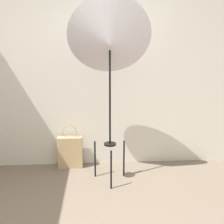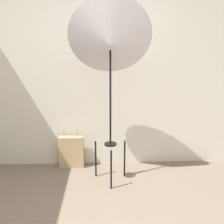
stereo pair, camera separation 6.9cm
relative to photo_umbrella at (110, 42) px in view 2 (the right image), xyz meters
The scene contains 3 objects.
wall_back 0.72m from the photo_umbrella, 124.89° to the left, with size 8.00×0.05×2.60m.
photo_umbrella is the anchor object (origin of this frame).
tote_bag 1.54m from the photo_umbrella, 142.23° to the left, with size 0.32×0.11×0.59m.
Camera 2 is at (0.26, -1.14, 1.53)m, focal length 42.00 mm.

